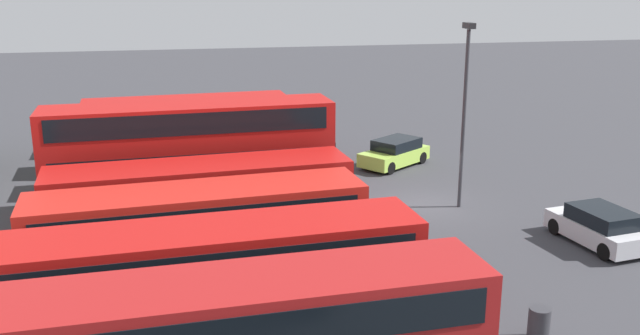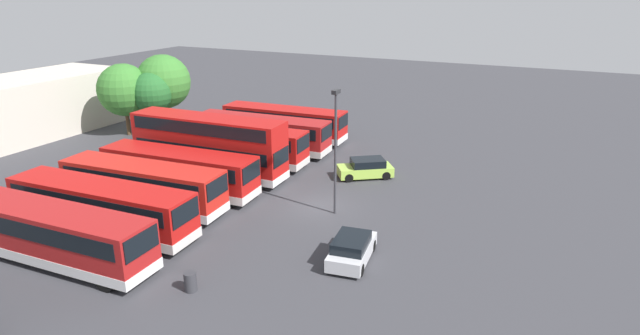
# 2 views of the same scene
# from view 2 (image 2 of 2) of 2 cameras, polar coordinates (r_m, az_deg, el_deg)

# --- Properties ---
(ground_plane) EXTENTS (140.00, 140.00, 0.00)m
(ground_plane) POSITION_cam_2_polar(r_m,az_deg,el_deg) (34.64, -0.26, -4.17)
(ground_plane) COLOR #38383D
(bus_single_deck_near_end) EXTENTS (3.05, 11.97, 2.95)m
(bus_single_deck_near_end) POSITION_cam_2_polar(r_m,az_deg,el_deg) (30.64, -26.83, -6.29)
(bus_single_deck_near_end) COLOR #A51919
(bus_single_deck_near_end) RESTS_ON ground
(bus_single_deck_second) EXTENTS (3.21, 11.89, 2.95)m
(bus_single_deck_second) POSITION_cam_2_polar(r_m,az_deg,el_deg) (32.95, -22.38, -3.90)
(bus_single_deck_second) COLOR #B71411
(bus_single_deck_second) RESTS_ON ground
(bus_single_deck_third) EXTENTS (3.39, 11.22, 2.95)m
(bus_single_deck_third) POSITION_cam_2_polar(r_m,az_deg,el_deg) (35.49, -18.45, -1.80)
(bus_single_deck_third) COLOR red
(bus_single_deck_third) RESTS_ON ground
(bus_single_deck_fourth) EXTENTS (3.35, 11.44, 2.95)m
(bus_single_deck_fourth) POSITION_cam_2_polar(r_m,az_deg,el_deg) (37.54, -14.87, -0.30)
(bus_single_deck_fourth) COLOR #B71411
(bus_single_deck_fourth) RESTS_ON ground
(bus_double_decker_fifth) EXTENTS (3.11, 12.14, 4.55)m
(bus_double_decker_fifth) POSITION_cam_2_polar(r_m,az_deg,el_deg) (40.12, -11.86, 2.43)
(bus_double_decker_fifth) COLOR #B71411
(bus_double_decker_fifth) RESTS_ON ground
(bus_single_deck_sixth) EXTENTS (3.28, 11.27, 2.95)m
(bus_single_deck_sixth) POSITION_cam_2_polar(r_m,az_deg,el_deg) (42.95, -8.60, 2.57)
(bus_single_deck_sixth) COLOR #B71411
(bus_single_deck_sixth) RESTS_ON ground
(bus_single_deck_seventh) EXTENTS (3.38, 12.06, 2.95)m
(bus_single_deck_seventh) POSITION_cam_2_polar(r_m,az_deg,el_deg) (45.84, -6.24, 3.74)
(bus_single_deck_seventh) COLOR #A51919
(bus_single_deck_seventh) RESTS_ON ground
(bus_single_deck_far_end) EXTENTS (3.24, 11.72, 2.95)m
(bus_single_deck_far_end) POSITION_cam_2_polar(r_m,az_deg,el_deg) (49.18, -3.86, 4.87)
(bus_single_deck_far_end) COLOR #B71411
(bus_single_deck_far_end) RESTS_ON ground
(car_hatchback_silver) EXTENTS (3.79, 4.31, 1.43)m
(car_hatchback_silver) POSITION_cam_2_polar(r_m,az_deg,el_deg) (39.64, 4.93, -0.09)
(car_hatchback_silver) COLOR #A5D14C
(car_hatchback_silver) RESTS_ON ground
(car_small_green) EXTENTS (4.11, 2.31, 1.43)m
(car_small_green) POSITION_cam_2_polar(r_m,az_deg,el_deg) (27.87, 3.43, -8.71)
(car_small_green) COLOR silver
(car_small_green) RESTS_ON ground
(lamp_post_tall) EXTENTS (0.70, 0.30, 7.85)m
(lamp_post_tall) POSITION_cam_2_polar(r_m,az_deg,el_deg) (32.04, 1.68, 2.62)
(lamp_post_tall) COLOR #38383D
(lamp_post_tall) RESTS_ON ground
(waste_bin_yellow) EXTENTS (0.60, 0.60, 0.95)m
(waste_bin_yellow) POSITION_cam_2_polar(r_m,az_deg,el_deg) (26.19, -13.72, -11.81)
(waste_bin_yellow) COLOR #333338
(waste_bin_yellow) RESTS_ON ground
(tree_leftmost) EXTENTS (4.86, 4.86, 6.77)m
(tree_leftmost) POSITION_cam_2_polar(r_m,az_deg,el_deg) (53.19, -20.28, 7.80)
(tree_leftmost) COLOR #4C3823
(tree_leftmost) RESTS_ON ground
(tree_midleft) EXTENTS (5.15, 5.15, 7.39)m
(tree_midleft) POSITION_cam_2_polar(r_m,az_deg,el_deg) (53.64, -16.45, 8.82)
(tree_midleft) COLOR #4C3823
(tree_midleft) RESTS_ON ground
(tree_midright) EXTENTS (3.79, 3.79, 6.04)m
(tree_midright) POSITION_cam_2_polar(r_m,az_deg,el_deg) (52.16, -17.61, 7.66)
(tree_midright) COLOR #4C3823
(tree_midright) RESTS_ON ground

